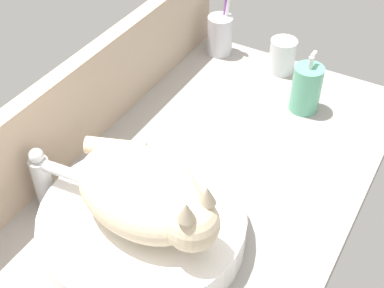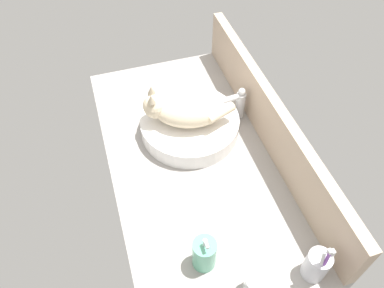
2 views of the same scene
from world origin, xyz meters
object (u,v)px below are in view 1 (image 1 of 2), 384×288
(faucet, at_px, (46,177))
(soap_dispenser, at_px, (306,88))
(sink_basin, at_px, (143,225))
(cat, at_px, (146,194))
(water_glass, at_px, (282,57))
(toothbrush_cup, at_px, (220,34))

(faucet, distance_m, soap_dispenser, 0.60)
(sink_basin, distance_m, soap_dispenser, 0.51)
(cat, xyz_separation_m, water_glass, (0.62, 0.01, -0.08))
(toothbrush_cup, relative_size, water_glass, 2.14)
(cat, relative_size, faucet, 2.28)
(faucet, bearing_deg, water_glass, -17.45)
(sink_basin, xyz_separation_m, faucet, (-0.02, 0.20, 0.04))
(water_glass, bearing_deg, cat, -179.23)
(soap_dispenser, bearing_deg, cat, 168.99)
(sink_basin, bearing_deg, cat, -100.53)
(water_glass, bearing_deg, faucet, 162.55)
(sink_basin, height_order, cat, cat)
(faucet, xyz_separation_m, water_glass, (0.64, -0.20, -0.03))
(soap_dispenser, xyz_separation_m, toothbrush_cup, (0.12, 0.28, -0.00))
(sink_basin, distance_m, toothbrush_cup, 0.64)
(sink_basin, bearing_deg, soap_dispenser, -12.54)
(sink_basin, height_order, water_glass, water_glass)
(cat, height_order, soap_dispenser, cat)
(sink_basin, xyz_separation_m, cat, (-0.00, -0.01, 0.09))
(cat, height_order, toothbrush_cup, cat)
(faucet, xyz_separation_m, toothbrush_cup, (0.64, -0.02, -0.02))
(cat, distance_m, faucet, 0.22)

